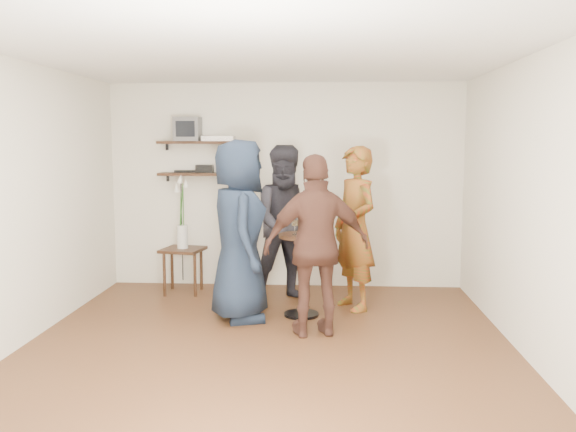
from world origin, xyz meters
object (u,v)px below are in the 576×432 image
object	(u,v)px
drinks_table	(301,263)
person_dark	(288,224)
person_plaid	(355,228)
side_table	(183,256)
radio	(205,169)
person_brown	(317,246)
person_navy	(239,231)
dvd_deck	(219,139)
crt_monitor	(188,129)

from	to	relation	value
drinks_table	person_dark	world-z (taller)	person_dark
person_plaid	side_table	bearing A→B (deg)	-135.15
person_plaid	radio	bearing A→B (deg)	-146.53
radio	person_brown	distance (m)	2.49
radio	person_brown	size ratio (longest dim) A/B	0.13
person_dark	drinks_table	bearing A→B (deg)	-90.00
radio	person_navy	distance (m)	1.67
side_table	person_dark	size ratio (longest dim) A/B	0.31
side_table	person_plaid	size ratio (longest dim) A/B	0.31
dvd_deck	radio	distance (m)	0.42
side_table	crt_monitor	bearing A→B (deg)	88.46
crt_monitor	radio	size ratio (longest dim) A/B	1.45
dvd_deck	person_plaid	xyz separation A→B (m)	(1.67, -0.94, -0.99)
crt_monitor	person_plaid	distance (m)	2.52
crt_monitor	dvd_deck	distance (m)	0.41
person_plaid	person_navy	world-z (taller)	person_navy
side_table	person_dark	bearing A→B (deg)	-11.29
radio	side_table	size ratio (longest dim) A/B	0.39
radio	drinks_table	distance (m)	2.04
dvd_deck	person_navy	distance (m)	1.78
person_dark	person_brown	xyz separation A→B (m)	(0.35, -1.28, -0.04)
radio	drinks_table	world-z (taller)	radio
drinks_table	person_brown	distance (m)	0.73
side_table	person_dark	distance (m)	1.41
person_dark	person_navy	world-z (taller)	person_navy
dvd_deck	person_navy	xyz separation A→B (m)	(0.45, -1.44, -0.95)
side_table	person_dark	xyz separation A→B (m)	(1.32, -0.26, 0.44)
person_plaid	person_brown	size ratio (longest dim) A/B	1.04
person_brown	person_navy	bearing A→B (deg)	-45.28
drinks_table	person_plaid	xyz separation A→B (m)	(0.58, 0.33, 0.34)
dvd_deck	drinks_table	size ratio (longest dim) A/B	0.45
dvd_deck	radio	xyz separation A→B (m)	(-0.18, 0.00, -0.38)
dvd_deck	person_plaid	size ratio (longest dim) A/B	0.22
dvd_deck	side_table	xyz separation A→B (m)	(-0.40, -0.37, -1.43)
crt_monitor	drinks_table	world-z (taller)	crt_monitor
person_navy	crt_monitor	bearing A→B (deg)	15.94
radio	person_navy	xyz separation A→B (m)	(0.64, -1.44, -0.57)
crt_monitor	person_navy	distance (m)	1.98
radio	person_dark	xyz separation A→B (m)	(1.10, -0.63, -0.61)
radio	drinks_table	xyz separation A→B (m)	(1.28, -1.27, -0.95)
person_dark	person_brown	size ratio (longest dim) A/B	1.04
dvd_deck	person_dark	xyz separation A→B (m)	(0.92, -0.63, -0.99)
person_dark	person_brown	distance (m)	1.33
person_dark	person_brown	bearing A→B (deg)	-90.38
drinks_table	person_navy	world-z (taller)	person_navy
person_navy	radio	bearing A→B (deg)	9.49
person_dark	dvd_deck	bearing A→B (deg)	129.70
dvd_deck	drinks_table	xyz separation A→B (m)	(1.10, -1.27, -1.33)
side_table	person_navy	bearing A→B (deg)	-51.37
radio	side_table	bearing A→B (deg)	-120.33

